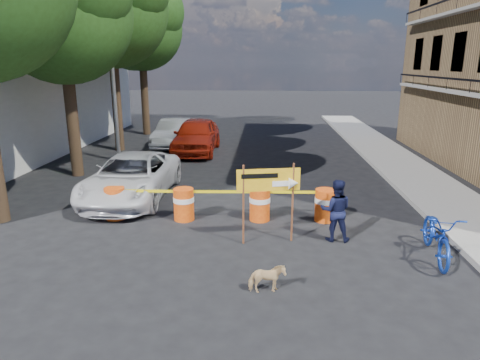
# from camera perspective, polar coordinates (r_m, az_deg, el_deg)

# --- Properties ---
(ground) EXTENTS (120.00, 120.00, 0.00)m
(ground) POSITION_cam_1_polar(r_m,az_deg,el_deg) (9.73, 0.29, -10.47)
(ground) COLOR black
(ground) RESTS_ON ground
(sidewalk_east) EXTENTS (2.40, 40.00, 0.15)m
(sidewalk_east) POSITION_cam_1_polar(r_m,az_deg,el_deg) (16.36, 23.76, -0.72)
(sidewalk_east) COLOR gray
(sidewalk_east) RESTS_ON ground
(tree_mid_a) EXTENTS (5.25, 5.00, 8.68)m
(tree_mid_a) POSITION_cam_1_polar(r_m,az_deg,el_deg) (17.41, -22.54, 20.09)
(tree_mid_a) COLOR #332316
(tree_mid_a) RESTS_ON ground
(tree_mid_b) EXTENTS (5.67, 5.40, 9.62)m
(tree_mid_b) POSITION_cam_1_polar(r_m,az_deg,el_deg) (22.10, -16.83, 21.18)
(tree_mid_b) COLOR #332316
(tree_mid_b) RESTS_ON ground
(tree_far) EXTENTS (5.04, 4.80, 8.84)m
(tree_far) POSITION_cam_1_polar(r_m,az_deg,el_deg) (26.81, -12.97, 19.22)
(tree_far) COLOR #332316
(tree_far) RESTS_ON ground
(streetlamp) EXTENTS (1.25, 0.18, 8.00)m
(streetlamp) POSITION_cam_1_polar(r_m,az_deg,el_deg) (19.34, -16.55, 15.16)
(streetlamp) COLOR gray
(streetlamp) RESTS_ON ground
(barrel_far_left) EXTENTS (0.58, 0.58, 0.90)m
(barrel_far_left) POSITION_cam_1_polar(r_m,az_deg,el_deg) (12.46, -16.31, -2.88)
(barrel_far_left) COLOR red
(barrel_far_left) RESTS_ON ground
(barrel_mid_left) EXTENTS (0.58, 0.58, 0.90)m
(barrel_mid_left) POSITION_cam_1_polar(r_m,az_deg,el_deg) (11.97, -7.50, -3.13)
(barrel_mid_left) COLOR red
(barrel_mid_left) RESTS_ON ground
(barrel_mid_right) EXTENTS (0.58, 0.58, 0.90)m
(barrel_mid_right) POSITION_cam_1_polar(r_m,az_deg,el_deg) (11.85, 2.64, -3.20)
(barrel_mid_right) COLOR red
(barrel_mid_right) RESTS_ON ground
(barrel_far_right) EXTENTS (0.58, 0.58, 0.90)m
(barrel_far_right) POSITION_cam_1_polar(r_m,az_deg,el_deg) (12.02, 11.27, -3.22)
(barrel_far_right) COLOR red
(barrel_far_right) RESTS_ON ground
(detour_sign) EXTENTS (1.50, 0.42, 1.96)m
(detour_sign) POSITION_cam_1_polar(r_m,az_deg,el_deg) (10.15, 4.97, -0.71)
(detour_sign) COLOR #592D19
(detour_sign) RESTS_ON ground
(pedestrian) EXTENTS (0.80, 0.65, 1.55)m
(pedestrian) POSITION_cam_1_polar(r_m,az_deg,el_deg) (10.68, 12.64, -3.97)
(pedestrian) COLOR #111433
(pedestrian) RESTS_ON ground
(bicycle) EXTENTS (0.89, 1.22, 2.16)m
(bicycle) POSITION_cam_1_polar(r_m,az_deg,el_deg) (10.34, 25.12, -3.94)
(bicycle) COLOR #163CB7
(bicycle) RESTS_ON ground
(dog) EXTENTS (0.74, 0.44, 0.58)m
(dog) POSITION_cam_1_polar(r_m,az_deg,el_deg) (8.32, 3.60, -13.00)
(dog) COLOR #D9B57C
(dog) RESTS_ON ground
(suv_white) EXTENTS (2.38, 5.08, 1.40)m
(suv_white) POSITION_cam_1_polar(r_m,az_deg,el_deg) (14.11, -14.28, 0.36)
(suv_white) COLOR silver
(suv_white) RESTS_ON ground
(sedan_red) EXTENTS (1.99, 4.90, 1.67)m
(sedan_red) POSITION_cam_1_polar(r_m,az_deg,el_deg) (20.95, -5.85, 5.92)
(sedan_red) COLOR #A11F0D
(sedan_red) RESTS_ON ground
(sedan_silver) EXTENTS (1.69, 4.35, 1.41)m
(sedan_silver) POSITION_cam_1_polar(r_m,az_deg,el_deg) (22.75, -8.70, 6.24)
(sedan_silver) COLOR #A4A6AB
(sedan_silver) RESTS_ON ground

